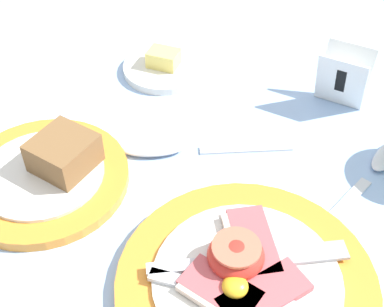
% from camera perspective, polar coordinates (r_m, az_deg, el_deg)
% --- Properties ---
extents(ground_plane, '(3.00, 3.00, 0.00)m').
position_cam_1_polar(ground_plane, '(0.54, -1.23, -8.28)').
color(ground_plane, '#93B2DB').
extents(breakfast_plate, '(0.24, 0.24, 0.04)m').
position_cam_1_polar(breakfast_plate, '(0.49, 5.66, -13.27)').
color(breakfast_plate, orange).
rests_on(breakfast_plate, ground_plane).
extents(bread_plate, '(0.18, 0.18, 0.05)m').
position_cam_1_polar(bread_plate, '(0.59, -15.19, -1.98)').
color(bread_plate, orange).
rests_on(bread_plate, ground_plane).
extents(butter_dish, '(0.11, 0.11, 0.03)m').
position_cam_1_polar(butter_dish, '(0.73, -3.03, 9.27)').
color(butter_dish, silver).
rests_on(butter_dish, ground_plane).
extents(number_card, '(0.06, 0.05, 0.07)m').
position_cam_1_polar(number_card, '(0.69, 15.83, 7.81)').
color(number_card, white).
rests_on(number_card, ground_plane).
extents(teaspoon_by_saucer, '(0.17, 0.13, 0.01)m').
position_cam_1_polar(teaspoon_by_saucer, '(0.61, -1.62, 0.60)').
color(teaspoon_by_saucer, silver).
rests_on(teaspoon_by_saucer, ground_plane).
extents(teaspoon_near_cup, '(0.05, 0.19, 0.01)m').
position_cam_1_polar(teaspoon_near_cup, '(0.62, 19.22, -1.37)').
color(teaspoon_near_cup, silver).
rests_on(teaspoon_near_cup, ground_plane).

